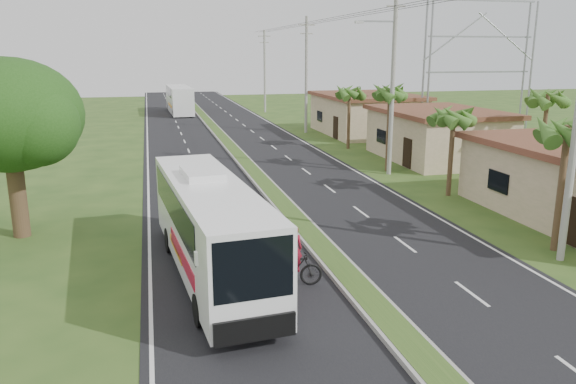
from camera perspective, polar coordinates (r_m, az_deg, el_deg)
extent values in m
plane|color=#2C4B1B|center=(18.06, 8.46, -11.33)|extent=(180.00, 180.00, 0.00)
cube|color=black|center=(36.43, -3.44, 1.82)|extent=(14.00, 160.00, 0.02)
cube|color=gray|center=(36.42, -3.44, 1.95)|extent=(1.20, 160.00, 0.17)
cube|color=#2C4B1B|center=(36.40, -3.44, 2.09)|extent=(0.95, 160.00, 0.02)
cube|color=silver|center=(35.87, -14.02, 1.22)|extent=(0.12, 160.00, 0.01)
cube|color=silver|center=(38.19, 6.50, 2.31)|extent=(0.12, 160.00, 0.01)
cube|color=tan|center=(42.71, 14.90, 5.45)|extent=(7.00, 10.00, 3.35)
cube|color=#51341C|center=(42.49, 15.05, 7.90)|extent=(7.60, 10.60, 0.32)
cube|color=tan|center=(55.28, 7.95, 7.71)|extent=(8.00, 11.00, 3.50)
cube|color=#51341C|center=(55.11, 8.02, 9.68)|extent=(8.60, 11.60, 0.32)
cylinder|color=#473321|center=(24.27, 25.96, 0.25)|extent=(0.26, 0.26, 5.00)
cylinder|color=#473321|center=(31.77, 16.22, 3.69)|extent=(0.26, 0.26, 4.60)
cylinder|color=#473321|center=(37.61, 10.17, 6.17)|extent=(0.26, 0.26, 5.40)
cylinder|color=#473321|center=(46.12, 6.19, 7.35)|extent=(0.26, 0.26, 4.80)
cylinder|color=#473321|center=(38.72, 24.52, 5.20)|extent=(0.26, 0.26, 5.20)
cylinder|color=#473321|center=(26.28, -25.80, 0.10)|extent=(0.70, 0.70, 4.00)
ellipsoid|color=#1D4312|center=(25.78, -26.56, 7.02)|extent=(6.00, 6.00, 4.68)
sphere|color=#1D4312|center=(24.60, -24.23, 6.29)|extent=(3.40, 3.40, 3.40)
cylinder|color=gray|center=(36.28, 10.60, 11.12)|extent=(0.28, 0.28, 12.00)
cube|color=gray|center=(36.34, 10.92, 18.05)|extent=(1.20, 0.10, 0.10)
cube|color=gray|center=(35.81, 9.03, 16.75)|extent=(2.40, 0.10, 0.10)
cylinder|color=gray|center=(55.13, 1.87, 11.73)|extent=(0.28, 0.28, 11.00)
cube|color=gray|center=(55.15, 1.91, 16.61)|extent=(1.60, 0.12, 0.12)
cube|color=gray|center=(55.12, 1.90, 15.78)|extent=(1.20, 0.10, 0.10)
cylinder|color=gray|center=(74.58, -2.38, 12.12)|extent=(0.28, 0.28, 10.50)
cube|color=gray|center=(74.57, -2.42, 15.54)|extent=(1.60, 0.12, 0.12)
cube|color=gray|center=(74.55, -2.41, 14.93)|extent=(1.20, 0.10, 0.10)
cylinder|color=gray|center=(50.34, 14.14, 11.68)|extent=(0.18, 0.18, 12.00)
cylinder|color=gray|center=(55.69, 23.46, 11.15)|extent=(0.18, 0.18, 12.00)
cylinder|color=gray|center=(51.22, 13.62, 11.74)|extent=(0.18, 0.18, 12.00)
cylinder|color=gray|center=(56.50, 22.85, 11.23)|extent=(0.18, 0.18, 12.00)
cube|color=gray|center=(53.27, 18.75, 11.47)|extent=(10.00, 0.14, 0.14)
cube|color=gray|center=(53.26, 19.01, 14.69)|extent=(10.00, 0.14, 0.14)
cube|color=gray|center=(53.42, 19.28, 17.90)|extent=(10.00, 0.14, 0.14)
cube|color=white|center=(19.58, -7.93, -3.32)|extent=(3.35, 11.39, 2.95)
cube|color=black|center=(19.93, -8.31, -1.09)|extent=(3.19, 9.16, 1.18)
cube|color=black|center=(14.32, -3.57, -7.82)|extent=(2.11, 0.33, 1.65)
cube|color=#B40F2B|center=(18.72, -7.19, -6.02)|extent=(2.82, 5.06, 0.51)
cube|color=#F4B014|center=(20.10, -8.01, -5.34)|extent=(2.63, 3.01, 0.23)
cube|color=white|center=(20.25, -8.70, 1.92)|extent=(1.51, 2.35, 0.26)
cylinder|color=black|center=(16.65, -8.94, -11.77)|extent=(0.39, 1.00, 0.97)
cylinder|color=black|center=(17.09, -1.83, -10.89)|extent=(0.39, 1.00, 0.97)
cylinder|color=black|center=(22.68, -11.93, -4.81)|extent=(0.39, 1.00, 0.97)
cylinder|color=black|center=(23.00, -6.70, -4.32)|extent=(0.39, 1.00, 0.97)
cube|color=white|center=(74.58, -10.98, 9.22)|extent=(2.94, 11.86, 3.28)
cube|color=black|center=(75.02, -11.05, 10.00)|extent=(2.89, 8.79, 1.11)
cube|color=orange|center=(73.62, -10.88, 8.68)|extent=(2.79, 5.72, 0.36)
cylinder|color=black|center=(69.78, -11.50, 7.81)|extent=(0.34, 0.99, 0.98)
cylinder|color=black|center=(69.98, -9.65, 7.91)|extent=(0.34, 0.99, 0.98)
cylinder|color=black|center=(78.93, -12.04, 8.47)|extent=(0.34, 0.99, 0.98)
cylinder|color=black|center=(79.11, -10.39, 8.56)|extent=(0.34, 0.99, 0.98)
imported|color=black|center=(18.97, 0.56, -7.94)|extent=(2.01, 0.74, 1.18)
imported|color=maroon|center=(18.70, 0.57, -5.77)|extent=(0.62, 0.44, 1.61)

